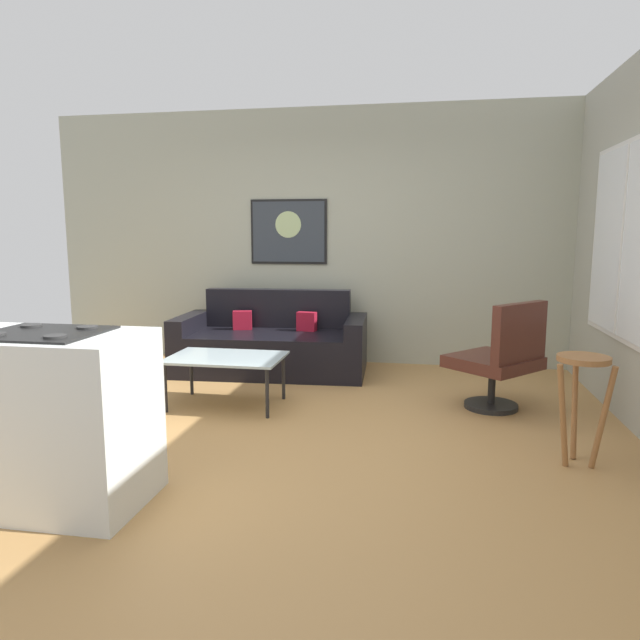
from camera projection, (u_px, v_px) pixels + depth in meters
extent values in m
cube|color=#B2824B|center=(274.00, 433.00, 4.25)|extent=(6.40, 6.40, 0.04)
cube|color=#A6A894|center=(328.00, 237.00, 6.39)|extent=(6.40, 0.05, 2.80)
cube|color=black|center=(271.00, 353.00, 5.99)|extent=(1.63, 1.00, 0.42)
cube|color=black|center=(278.00, 308.00, 6.30)|extent=(1.59, 0.24, 0.42)
cube|color=black|center=(190.00, 343.00, 6.09)|extent=(0.23, 0.92, 0.59)
cube|color=black|center=(356.00, 347.00, 5.87)|extent=(0.23, 0.92, 0.59)
cube|color=maroon|center=(242.00, 320.00, 6.15)|extent=(0.22, 0.15, 0.20)
cube|color=maroon|center=(307.00, 321.00, 6.06)|extent=(0.21, 0.12, 0.20)
cube|color=silver|center=(226.00, 358.00, 4.81)|extent=(0.95, 0.64, 0.02)
cylinder|color=#232326|center=(165.00, 388.00, 4.66)|extent=(0.03, 0.03, 0.40)
cylinder|color=#232326|center=(267.00, 393.00, 4.51)|extent=(0.03, 0.03, 0.40)
cylinder|color=#232326|center=(191.00, 372.00, 5.18)|extent=(0.03, 0.03, 0.40)
cylinder|color=#232326|center=(283.00, 377.00, 5.03)|extent=(0.03, 0.03, 0.40)
cylinder|color=black|center=(491.00, 406.00, 4.79)|extent=(0.44, 0.44, 0.04)
cylinder|color=black|center=(492.00, 382.00, 4.76)|extent=(0.06, 0.06, 0.36)
cube|color=#4B231A|center=(493.00, 362.00, 4.74)|extent=(0.86, 0.87, 0.10)
cube|color=#4B231A|center=(520.00, 332.00, 4.51)|extent=(0.48, 0.52, 0.46)
cylinder|color=#956136|center=(584.00, 359.00, 3.53)|extent=(0.32, 0.32, 0.03)
cylinder|color=#956136|center=(575.00, 407.00, 3.71)|extent=(0.04, 0.13, 0.66)
cylinder|color=#956136|center=(563.00, 416.00, 3.54)|extent=(0.13, 0.10, 0.66)
cylinder|color=#956136|center=(603.00, 418.00, 3.50)|extent=(0.13, 0.10, 0.66)
cube|color=silver|center=(1.00, 416.00, 3.12)|extent=(1.61, 0.64, 0.93)
cube|color=black|center=(43.00, 333.00, 3.00)|extent=(0.60, 0.51, 0.01)
cylinder|color=#2D2D2D|center=(55.00, 336.00, 2.83)|extent=(0.11, 0.11, 0.01)
cylinder|color=#2D2D2D|center=(31.00, 325.00, 3.16)|extent=(0.11, 0.11, 0.01)
cylinder|color=#2D2D2D|center=(87.00, 327.00, 3.10)|extent=(0.11, 0.11, 0.01)
cube|color=black|center=(289.00, 232.00, 6.42)|extent=(0.87, 0.01, 0.72)
cube|color=#333A42|center=(289.00, 232.00, 6.41)|extent=(0.82, 0.02, 0.67)
cylinder|color=#B3C98A|center=(288.00, 225.00, 6.39)|extent=(0.29, 0.01, 0.29)
cube|color=silver|center=(624.00, 241.00, 4.45)|extent=(0.02, 1.60, 1.55)
cube|color=white|center=(623.00, 241.00, 4.46)|extent=(0.01, 1.52, 1.47)
cube|color=silver|center=(622.00, 241.00, 4.46)|extent=(0.01, 0.04, 1.47)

